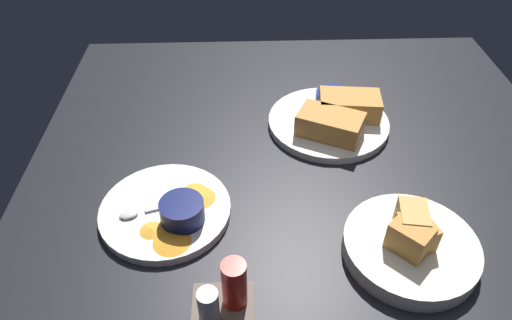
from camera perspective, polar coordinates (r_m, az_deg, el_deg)
name	(u,v)px	position (r cm, az deg, el deg)	size (l,w,h in cm)	color
ground_plane	(305,174)	(93.32, 6.00, -1.71)	(110.00, 110.00, 3.00)	black
plate_sandwich_main	(328,123)	(103.54, 8.82, 4.54)	(26.17, 26.17, 1.60)	silver
sandwich_half_near	(330,124)	(97.65, 9.04, 4.34)	(15.02, 12.56, 4.80)	#C68C42
sandwich_half_far	(349,105)	(104.14, 11.36, 6.58)	(13.93, 8.95, 4.80)	#C68C42
ramekin_dark_sauce	(333,98)	(106.91, 9.42, 7.48)	(7.88, 7.88, 3.43)	navy
spoon_by_dark_ramekin	(319,116)	(103.28, 7.69, 5.37)	(7.37, 8.60, 0.80)	silver
plate_chips_companion	(166,211)	(84.14, -11.01, -6.09)	(23.03, 23.03, 1.60)	silver
ramekin_light_gravy	(182,211)	(79.59, -9.03, -6.15)	(7.53, 7.53, 3.90)	#0C144C
spoon_by_gravy_ramekin	(136,212)	(83.29, -14.42, -6.24)	(9.87, 4.21, 0.80)	silver
plantain_chip_scatter	(182,215)	(81.39, -9.00, -6.66)	(13.70, 18.82, 0.60)	gold
bread_basket_rear	(410,244)	(79.63, 18.37, -9.72)	(21.61, 21.61, 8.18)	silver
condiment_caddy	(225,298)	(68.82, -3.82, -16.46)	(9.00, 9.00, 9.50)	brown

